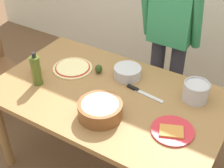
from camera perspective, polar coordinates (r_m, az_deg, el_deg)
ground at (r=2.71m, az=-0.57°, el=-14.47°), size 8.00×8.00×0.00m
dining_table at (r=2.24m, az=-0.67°, el=-3.56°), size 1.60×0.96×0.76m
person_cook at (r=2.62m, az=10.52°, el=9.30°), size 0.49×0.25×1.62m
pizza_raw_on_board at (r=2.44m, az=-7.08°, el=2.88°), size 0.30×0.30×0.02m
plate_with_slice at (r=1.93m, az=10.78°, el=-8.24°), size 0.26×0.26×0.02m
popcorn_bowl at (r=1.97m, az=-2.16°, el=-4.40°), size 0.28×0.28×0.11m
mixing_bowl_steel at (r=2.32m, az=2.79°, el=2.13°), size 0.20×0.20×0.08m
olive_oil_bottle at (r=2.27m, az=-13.43°, el=2.39°), size 0.07×0.07×0.26m
steel_pot at (r=2.16m, az=14.84°, el=-1.26°), size 0.17×0.17×0.13m
cup_orange at (r=2.42m, az=-13.40°, el=2.68°), size 0.07×0.07×0.08m
chef_knife at (r=2.20m, az=5.12°, el=-1.35°), size 0.29×0.06×0.02m
avocado at (r=2.37m, az=-2.41°, el=2.71°), size 0.06×0.06×0.07m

